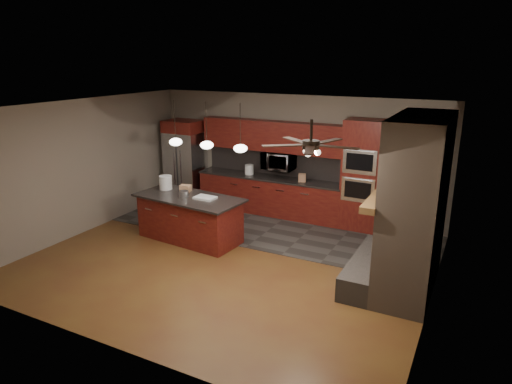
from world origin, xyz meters
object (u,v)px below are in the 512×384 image
Objects in this scene: oven_tower at (362,176)px; microwave at (279,161)px; counter_bucket at (249,170)px; counter_box at (302,178)px; paint_tray at (205,198)px; kitchen_island at (190,218)px; refrigerator at (185,161)px; cardboard_box at (186,188)px; paint_can at (184,194)px; white_bucket at (166,182)px.

oven_tower is 3.25× the size of microwave.
counter_box is (1.38, -0.05, -0.03)m from counter_bucket.
counter_box reaches higher than paint_tray.
counter_bucket is (0.20, 2.22, 0.55)m from kitchen_island.
kitchen_island is at bearing -143.37° from counter_box.
refrigerator is at bearing -179.07° from oven_tower.
microwave is (-1.98, 0.06, 0.11)m from oven_tower.
cardboard_box is 2.65m from counter_box.
counter_box is (-1.34, -0.04, -0.20)m from oven_tower.
kitchen_island is (-0.95, -2.27, -0.84)m from microwave.
refrigerator is 1.81m from counter_bucket.
oven_tower reaches higher than microwave.
cardboard_box is (1.34, -1.87, -0.06)m from refrigerator.
oven_tower is 5.80× the size of paint_tray.
counter_box reaches higher than kitchen_island.
paint_tray is at bearing -136.85° from counter_box.
microwave reaches higher than cardboard_box.
oven_tower is at bearing 37.41° from paint_can.
kitchen_island is (-2.92, -2.21, -0.73)m from oven_tower.
refrigerator is 11.47× the size of counter_box.
counter_bucket is at bearing -176.19° from microwave.
kitchen_island is 12.08× the size of paint_can.
paint_can is (-2.99, -2.29, -0.21)m from oven_tower.
paint_can reaches higher than paint_tray.
white_bucket is 1.51× the size of paint_can.
paint_can is 0.40m from cardboard_box.
counter_bucket is (-0.17, 2.19, 0.08)m from paint_tray.
kitchen_island is 0.98m from white_bucket.
counter_box is at bearing 35.11° from cardboard_box.
oven_tower is at bearing 0.93° from refrigerator.
oven_tower reaches higher than kitchen_island.
refrigerator reaches higher than counter_box.
cardboard_box is at bearing -151.58° from counter_box.
paint_can is at bearing -143.59° from counter_box.
paint_tray is at bearing -46.85° from refrigerator.
counter_bucket is at bearing 83.43° from paint_can.
microwave is at bearing 50.33° from white_bucket.
kitchen_island is 12.68× the size of counter_box.
paint_can is at bearing -113.41° from microwave.
counter_bucket is (0.26, 2.29, 0.03)m from paint_can.
paint_can is at bearing -96.57° from counter_bucket.
counter_bucket is at bearing 64.65° from white_bucket.
white_bucket reaches higher than cardboard_box.
oven_tower is at bearing -15.50° from counter_box.
refrigerator reaches higher than paint_can.
cardboard_box reaches higher than paint_tray.
oven_tower is at bearing -1.66° from microwave.
cardboard_box is 0.92× the size of counter_bucket.
counter_bucket is (1.80, 0.08, -0.03)m from refrigerator.
paint_can is 0.47× the size of paint_tray.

